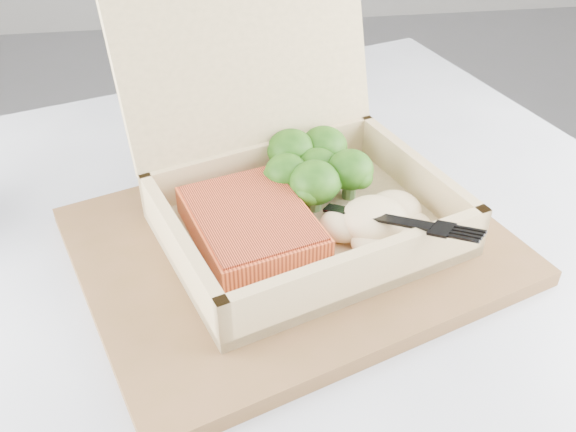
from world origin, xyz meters
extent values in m
plane|color=gray|center=(0.00, 0.00, 0.00)|extent=(4.00, 4.00, 0.00)
cube|color=silver|center=(-0.40, -0.61, 0.72)|extent=(1.03, 1.03, 0.03)
cube|color=brown|center=(-0.38, -0.57, 0.75)|extent=(0.42, 0.38, 0.01)
cube|color=tan|center=(-0.36, -0.56, 0.76)|extent=(0.28, 0.25, 0.01)
cube|color=tan|center=(-0.47, -0.60, 0.78)|extent=(0.07, 0.17, 0.05)
cube|color=tan|center=(-0.26, -0.52, 0.78)|extent=(0.07, 0.17, 0.05)
cube|color=tan|center=(-0.34, -0.64, 0.78)|extent=(0.23, 0.09, 0.05)
cube|color=tan|center=(-0.39, -0.48, 0.78)|extent=(0.23, 0.09, 0.05)
cube|color=tan|center=(-0.40, -0.45, 0.88)|extent=(0.24, 0.13, 0.18)
cube|color=orange|center=(-0.41, -0.57, 0.78)|extent=(0.12, 0.14, 0.03)
ellipsoid|color=#CFB486|center=(-0.31, -0.58, 0.78)|extent=(0.09, 0.08, 0.03)
cube|color=black|center=(-0.35, -0.56, 0.79)|extent=(0.08, 0.07, 0.02)
cube|color=black|center=(-0.30, -0.61, 0.79)|extent=(0.04, 0.04, 0.01)
cube|color=white|center=(-0.44, -0.38, 0.74)|extent=(0.10, 0.15, 0.00)
camera|label=1|loc=(-0.44, -0.99, 1.10)|focal=40.00mm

